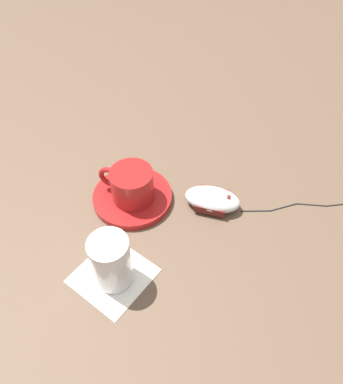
{
  "coord_description": "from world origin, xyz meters",
  "views": [
    {
      "loc": [
        0.21,
        0.41,
        0.54
      ],
      "look_at": [
        -0.06,
        0.03,
        0.03
      ],
      "focal_mm": 35.0,
      "sensor_mm": 36.0,
      "label": 1
    }
  ],
  "objects_px": {
    "saucer": "(132,197)",
    "coffee_cup": "(131,184)",
    "computer_mouse": "(212,199)",
    "drinking_glass": "(111,261)"
  },
  "relations": [
    {
      "from": "saucer",
      "to": "coffee_cup",
      "type": "relative_size",
      "value": 1.52
    },
    {
      "from": "drinking_glass",
      "to": "computer_mouse",
      "type": "bearing_deg",
      "value": -172.71
    },
    {
      "from": "saucer",
      "to": "coffee_cup",
      "type": "bearing_deg",
      "value": 111.08
    },
    {
      "from": "coffee_cup",
      "to": "computer_mouse",
      "type": "distance_m",
      "value": 0.15
    },
    {
      "from": "coffee_cup",
      "to": "drinking_glass",
      "type": "xyz_separation_m",
      "value": [
        0.11,
        0.12,
        0.0
      ]
    },
    {
      "from": "computer_mouse",
      "to": "coffee_cup",
      "type": "bearing_deg",
      "value": -39.63
    },
    {
      "from": "computer_mouse",
      "to": "drinking_glass",
      "type": "height_order",
      "value": "drinking_glass"
    },
    {
      "from": "computer_mouse",
      "to": "saucer",
      "type": "bearing_deg",
      "value": -40.09
    },
    {
      "from": "saucer",
      "to": "drinking_glass",
      "type": "bearing_deg",
      "value": 49.66
    },
    {
      "from": "computer_mouse",
      "to": "drinking_glass",
      "type": "relative_size",
      "value": 1.23
    }
  ]
}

